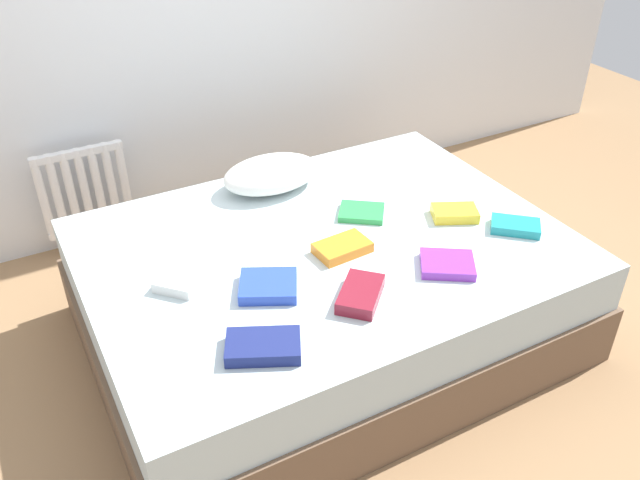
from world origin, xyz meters
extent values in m
plane|color=#93704C|center=(0.00, 0.00, 0.00)|extent=(8.00, 8.00, 0.00)
cube|color=brown|center=(0.00, 0.00, 0.14)|extent=(2.00, 1.50, 0.28)
cube|color=silver|center=(0.00, 0.00, 0.39)|extent=(1.96, 1.46, 0.22)
cylinder|color=white|center=(-0.96, 1.20, 0.36)|extent=(0.04, 0.04, 0.47)
cylinder|color=white|center=(-0.90, 1.20, 0.36)|extent=(0.04, 0.04, 0.47)
cylinder|color=white|center=(-0.83, 1.20, 0.36)|extent=(0.04, 0.04, 0.47)
cylinder|color=white|center=(-0.76, 1.20, 0.36)|extent=(0.04, 0.04, 0.47)
cylinder|color=white|center=(-0.69, 1.20, 0.36)|extent=(0.04, 0.04, 0.47)
cylinder|color=white|center=(-0.62, 1.20, 0.36)|extent=(0.04, 0.04, 0.47)
cylinder|color=white|center=(-0.55, 1.20, 0.36)|extent=(0.04, 0.04, 0.47)
cube|color=white|center=(-0.76, 1.20, 0.57)|extent=(0.45, 0.04, 0.04)
cube|color=white|center=(-0.76, 1.20, 0.14)|extent=(0.45, 0.04, 0.04)
ellipsoid|color=white|center=(0.00, 0.53, 0.57)|extent=(0.47, 0.30, 0.15)
cube|color=navy|center=(-0.50, -0.48, 0.52)|extent=(0.29, 0.25, 0.05)
cube|color=#2847B7|center=(-0.35, -0.19, 0.52)|extent=(0.27, 0.26, 0.04)
cube|color=purple|center=(0.33, -0.39, 0.52)|extent=(0.27, 0.26, 0.04)
cube|color=yellow|center=(0.59, -0.10, 0.52)|extent=(0.23, 0.20, 0.04)
cube|color=maroon|center=(-0.07, -0.40, 0.52)|extent=(0.26, 0.26, 0.05)
cube|color=white|center=(-0.62, 0.01, 0.52)|extent=(0.23, 0.23, 0.04)
cube|color=orange|center=(0.02, -0.10, 0.52)|extent=(0.23, 0.15, 0.04)
cube|color=green|center=(0.24, 0.11, 0.51)|extent=(0.25, 0.24, 0.03)
cube|color=teal|center=(0.76, -0.31, 0.52)|extent=(0.24, 0.23, 0.04)
camera|label=1|loc=(-1.12, -2.01, 2.04)|focal=37.13mm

